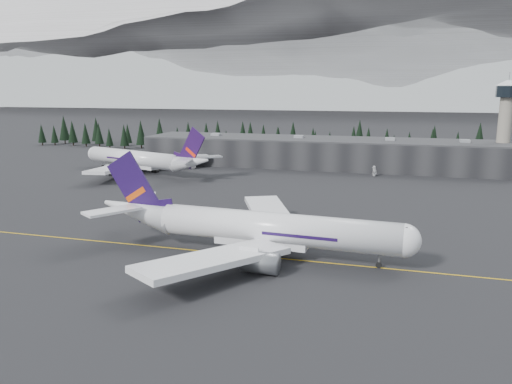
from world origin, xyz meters
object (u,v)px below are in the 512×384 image
(terminal, at_px, (320,152))
(jet_main, at_px, (249,227))
(gse_vehicle_a, at_px, (193,167))
(gse_vehicle_b, at_px, (374,174))
(control_tower, at_px, (505,116))
(jet_parked, at_px, (143,160))

(terminal, height_order, jet_main, jet_main)
(gse_vehicle_a, relative_size, gse_vehicle_b, 1.34)
(jet_main, bearing_deg, control_tower, 64.18)
(control_tower, distance_m, jet_main, 147.79)
(terminal, distance_m, gse_vehicle_a, 57.59)
(gse_vehicle_a, bearing_deg, jet_main, -90.20)
(control_tower, height_order, gse_vehicle_b, control_tower)
(jet_parked, relative_size, gse_vehicle_a, 11.89)
(gse_vehicle_b, bearing_deg, control_tower, 91.24)
(terminal, xyz_separation_m, control_tower, (75.00, 3.00, 17.11))
(jet_main, relative_size, jet_parked, 1.05)
(jet_parked, bearing_deg, control_tower, -143.79)
(jet_parked, bearing_deg, terminal, -129.72)
(gse_vehicle_b, bearing_deg, jet_parked, -101.61)
(control_tower, relative_size, jet_main, 0.53)
(control_tower, xyz_separation_m, gse_vehicle_a, (-127.33, -26.42, -22.61))
(gse_vehicle_a, bearing_deg, terminal, -5.09)
(terminal, relative_size, control_tower, 4.24)
(control_tower, bearing_deg, gse_vehicle_a, -168.28)
(terminal, xyz_separation_m, jet_parked, (-66.93, -40.23, -0.51))
(jet_main, height_order, gse_vehicle_b, jet_main)
(terminal, bearing_deg, gse_vehicle_a, -155.89)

